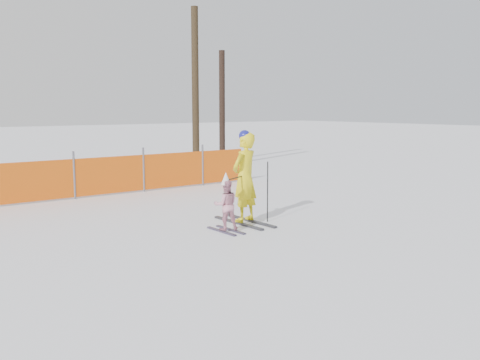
{
  "coord_description": "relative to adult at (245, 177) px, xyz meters",
  "views": [
    {
      "loc": [
        -6.18,
        -7.47,
        2.38
      ],
      "look_at": [
        0.0,
        0.5,
        1.0
      ],
      "focal_mm": 40.0,
      "sensor_mm": 36.0,
      "label": 1
    }
  ],
  "objects": [
    {
      "name": "ground",
      "position": [
        -0.53,
        -1.04,
        -0.96
      ],
      "size": [
        120.0,
        120.0,
        0.0
      ],
      "primitive_type": "plane",
      "color": "white",
      "rests_on": "ground"
    },
    {
      "name": "child",
      "position": [
        -0.75,
        -0.37,
        -0.43
      ],
      "size": [
        0.58,
        0.89,
        1.15
      ],
      "color": "black",
      "rests_on": "ground"
    },
    {
      "name": "ski_poles",
      "position": [
        0.19,
        -0.2,
        -0.21
      ],
      "size": [
        1.11,
        0.28,
        1.26
      ],
      "color": "black",
      "rests_on": "ground"
    },
    {
      "name": "adult",
      "position": [
        0.0,
        0.0,
        0.0
      ],
      "size": [
        0.77,
        1.56,
        1.92
      ],
      "color": "black",
      "rests_on": "ground"
    },
    {
      "name": "tree_trunks",
      "position": [
        5.57,
        9.46,
        1.8
      ],
      "size": [
        3.01,
        2.36,
        6.05
      ],
      "color": "#302415",
      "rests_on": "ground"
    }
  ]
}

